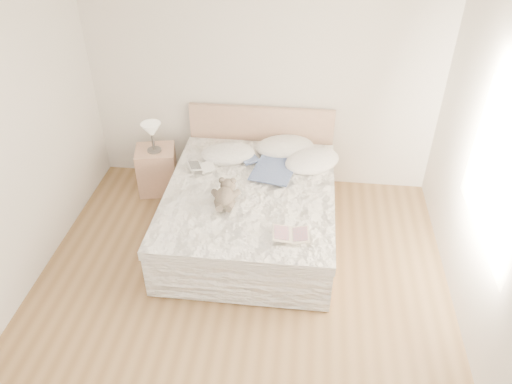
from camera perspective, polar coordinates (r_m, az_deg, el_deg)
floor at (r=4.69m, az=-2.39°, el=-13.68°), size 4.00×4.50×0.00m
ceiling at (r=3.17m, az=-3.66°, el=19.97°), size 4.00×4.50×0.00m
wall_back at (r=5.72m, az=0.70°, el=13.07°), size 4.00×0.02×2.70m
wall_right at (r=4.00m, az=26.69°, el=-2.11°), size 0.02×4.50×2.70m
window at (r=4.18m, az=25.83°, el=1.49°), size 0.02×1.30×1.10m
bed at (r=5.33m, az=-0.57°, el=-1.80°), size 1.72×2.14×1.00m
nightstand at (r=6.10m, az=-11.23°, el=2.52°), size 0.53×0.49×0.56m
table_lamp at (r=5.81m, az=-11.84°, el=6.78°), size 0.23×0.23×0.36m
pillow_left at (r=5.62m, az=-3.23°, el=4.40°), size 0.71×0.58×0.18m
pillow_middle at (r=5.74m, az=3.34°, el=5.16°), size 0.77×0.63×0.20m
pillow_right at (r=5.51m, az=6.43°, el=3.56°), size 0.79×0.74×0.19m
blouse at (r=5.39m, az=2.20°, el=2.83°), size 0.79×0.83×0.03m
photo_book at (r=5.43m, az=-6.26°, el=2.89°), size 0.35×0.31×0.02m
childrens_book at (r=4.50m, az=4.00°, el=-4.89°), size 0.36×0.26×0.02m
teddy_bear at (r=4.84m, az=-3.60°, el=-1.23°), size 0.28×0.38×0.19m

